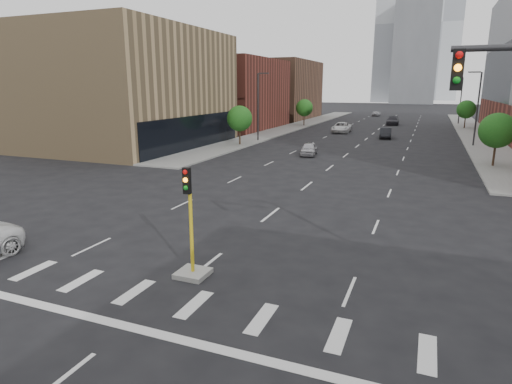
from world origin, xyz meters
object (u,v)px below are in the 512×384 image
Objects in this scene: car_deep_right at (393,121)px; car_near_left at (309,149)px; car_mid_right at (386,133)px; median_traffic_signal at (192,253)px; car_far_left at (341,128)px; car_distant at (376,114)px.

car_near_left is at bearing -98.97° from car_deep_right.
median_traffic_signal is at bearing -97.30° from car_mid_right.
car_near_left is 43.35m from car_deep_right.
median_traffic_signal is 31.85m from car_near_left.
car_mid_right is (2.42, 51.10, -0.23)m from median_traffic_signal.
median_traffic_signal is at bearing -93.13° from car_deep_right.
median_traffic_signal is 51.16m from car_mid_right.
car_far_left is 42.75m from car_distant.
car_far_left is at bearing 95.09° from median_traffic_signal.
car_deep_right is at bearing -71.07° from car_distant.
median_traffic_signal reaches higher than car_mid_right.
car_deep_right is at bearing 87.66° from car_mid_right.
car_far_left reaches higher than car_near_left.
car_far_left is at bearing -111.92° from car_deep_right.
car_distant is (-4.51, 99.36, -0.30)m from median_traffic_signal.
car_far_left reaches higher than car_mid_right.
car_near_left is 0.69× the size of car_far_left.
median_traffic_signal is at bearing -91.29° from car_near_left.
median_traffic_signal is 1.12× the size of car_distant.
median_traffic_signal is 1.09× the size of car_near_left.
car_far_left is (-5.04, 56.62, -0.16)m from median_traffic_signal.
car_near_left is 0.89× the size of car_mid_right.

